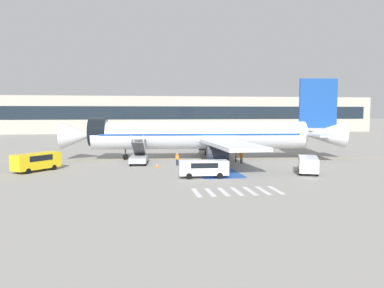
{
  "coord_description": "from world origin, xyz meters",
  "views": [
    {
      "loc": [
        -8.88,
        -52.96,
        6.98
      ],
      "look_at": [
        -0.74,
        -0.07,
        2.37
      ],
      "focal_mm": 35.0,
      "sensor_mm": 36.0,
      "label": 1
    }
  ],
  "objects": [
    {
      "name": "apron_walkway_bar_5",
      "position": [
        2.35,
        -21.54,
        0.0
      ],
      "size": [
        0.44,
        3.6,
        0.01
      ],
      "primitive_type": "cube",
      "color": "silver",
      "rests_on": "ground_plane"
    },
    {
      "name": "ground_plane",
      "position": [
        0.0,
        0.0,
        0.0
      ],
      "size": [
        600.0,
        600.0,
        0.0
      ],
      "primitive_type": "plane",
      "color": "gray"
    },
    {
      "name": "ground_crew_0",
      "position": [
        5.4,
        -4.25,
        0.96
      ],
      "size": [
        0.49,
        0.41,
        1.67
      ],
      "rotation": [
        0.0,
        0.0,
        5.77
      ],
      "color": "#191E38",
      "rests_on": "ground_plane"
    },
    {
      "name": "ground_crew_1",
      "position": [
        4.92,
        -3.19,
        0.98
      ],
      "size": [
        0.3,
        0.46,
        1.71
      ],
      "rotation": [
        0.0,
        0.0,
        4.54
      ],
      "color": "#191E38",
      "rests_on": "ground_plane"
    },
    {
      "name": "airliner",
      "position": [
        1.21,
        0.85,
        3.57
      ],
      "size": [
        41.65,
        32.41,
        11.86
      ],
      "rotation": [
        0.0,
        0.0,
        1.47
      ],
      "color": "silver",
      "rests_on": "ground_plane"
    },
    {
      "name": "apron_stand_patch_blue",
      "position": [
        0.55,
        -9.29,
        0.0
      ],
      "size": [
        4.73,
        12.11,
        0.01
      ],
      "primitive_type": "cube",
      "color": "#2856A8",
      "rests_on": "ground_plane"
    },
    {
      "name": "service_van_2",
      "position": [
        -20.34,
        -7.09,
        1.28
      ],
      "size": [
        5.11,
        5.48,
        2.13
      ],
      "rotation": [
        0.0,
        0.0,
        2.43
      ],
      "color": "yellow",
      "rests_on": "ground_plane"
    },
    {
      "name": "terminal_building",
      "position": [
        8.08,
        75.73,
        6.05
      ],
      "size": [
        132.74,
        12.1,
        12.09
      ],
      "color": "#B2AD9E",
      "rests_on": "ground_plane"
    },
    {
      "name": "apron_walkway_bar_1",
      "position": [
        -2.45,
        -21.54,
        0.0
      ],
      "size": [
        0.44,
        3.6,
        0.01
      ],
      "primitive_type": "cube",
      "color": "silver",
      "rests_on": "ground_plane"
    },
    {
      "name": "apron_walkway_bar_0",
      "position": [
        -3.65,
        -21.54,
        0.0
      ],
      "size": [
        0.44,
        3.6,
        0.01
      ],
      "primitive_type": "cube",
      "color": "silver",
      "rests_on": "ground_plane"
    },
    {
      "name": "ground_crew_2",
      "position": [
        -3.43,
        -4.89,
        0.94
      ],
      "size": [
        0.46,
        0.3,
        1.65
      ],
      "rotation": [
        0.0,
        0.0,
        6.12
      ],
      "color": "#191E38",
      "rests_on": "ground_plane"
    },
    {
      "name": "traffic_cone_0",
      "position": [
        -6.13,
        -6.31,
        0.27
      ],
      "size": [
        0.48,
        0.48,
        0.54
      ],
      "color": "orange",
      "rests_on": "ground_plane"
    },
    {
      "name": "service_van_1",
      "position": [
        10.57,
        -13.4,
        1.13
      ],
      "size": [
        3.77,
        5.26,
        1.86
      ],
      "rotation": [
        0.0,
        0.0,
        2.74
      ],
      "color": "silver",
      "rests_on": "ground_plane"
    },
    {
      "name": "boarding_stairs_forward",
      "position": [
        -8.37,
        -2.81,
        0.99
      ],
      "size": [
        2.65,
        5.39,
        3.98
      ],
      "rotation": [
        0.0,
        0.0,
        -0.1
      ],
      "color": "#ADB2BA",
      "rests_on": "ground_plane"
    },
    {
      "name": "apron_leadline_yellow",
      "position": [
        0.55,
        0.91,
        0.0
      ],
      "size": [
        74.66,
        7.4,
        0.01
      ],
      "primitive_type": "cube",
      "rotation": [
        0.0,
        0.0,
        1.47
      ],
      "color": "gold",
      "rests_on": "ground_plane"
    },
    {
      "name": "fuel_tanker",
      "position": [
        6.69,
        24.82,
        1.88
      ],
      "size": [
        3.68,
        8.99,
        3.69
      ],
      "rotation": [
        0.0,
        0.0,
        -0.14
      ],
      "color": "#38383D",
      "rests_on": "ground_plane"
    },
    {
      "name": "apron_walkway_bar_2",
      "position": [
        -1.25,
        -21.54,
        0.0
      ],
      "size": [
        0.44,
        3.6,
        0.01
      ],
      "primitive_type": "cube",
      "color": "silver",
      "rests_on": "ground_plane"
    },
    {
      "name": "apron_walkway_bar_3",
      "position": [
        -0.05,
        -21.54,
        0.0
      ],
      "size": [
        0.44,
        3.6,
        0.01
      ],
      "primitive_type": "cube",
      "color": "silver",
      "rests_on": "ground_plane"
    },
    {
      "name": "apron_walkway_bar_6",
      "position": [
        3.55,
        -21.54,
        0.0
      ],
      "size": [
        0.44,
        3.6,
        0.01
      ],
      "primitive_type": "cube",
      "color": "silver",
      "rests_on": "ground_plane"
    },
    {
      "name": "apron_walkway_bar_4",
      "position": [
        1.15,
        -21.54,
        0.0
      ],
      "size": [
        0.44,
        3.6,
        0.01
      ],
      "primitive_type": "cube",
      "color": "silver",
      "rests_on": "ground_plane"
    },
    {
      "name": "service_van_0",
      "position": [
        -1.69,
        -14.3,
        1.11
      ],
      "size": [
        5.29,
        2.04,
        1.82
      ],
      "rotation": [
        0.0,
        0.0,
        4.66
      ],
      "color": "silver",
      "rests_on": "ground_plane"
    }
  ]
}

